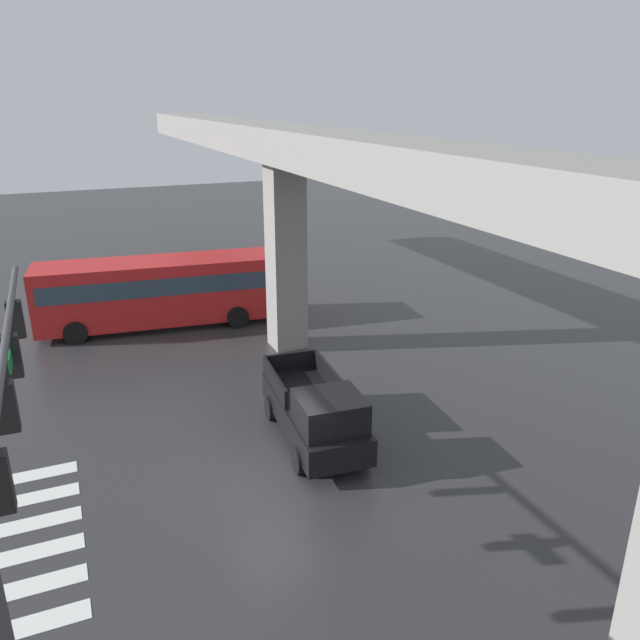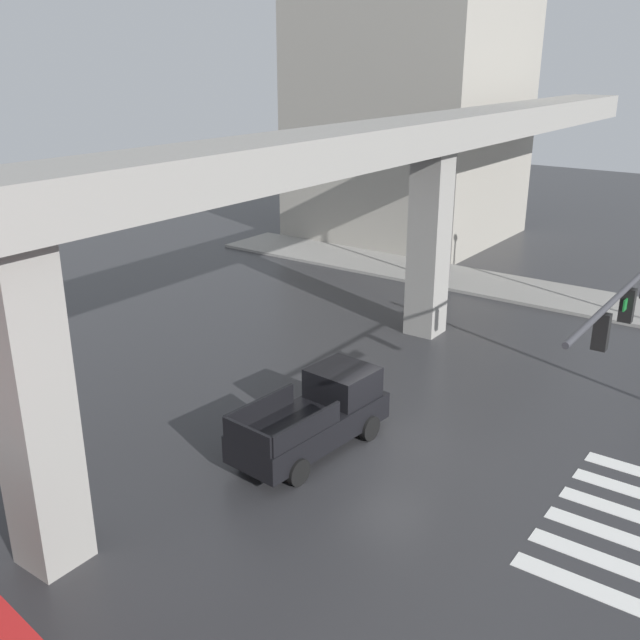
{
  "view_description": "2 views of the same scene",
  "coord_description": "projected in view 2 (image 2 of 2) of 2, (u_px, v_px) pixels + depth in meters",
  "views": [
    {
      "loc": [
        13.5,
        -4.54,
        9.65
      ],
      "look_at": [
        -1.7,
        1.93,
        3.69
      ],
      "focal_mm": 34.81,
      "sensor_mm": 36.0,
      "label": 1
    },
    {
      "loc": [
        -16.25,
        -9.26,
        10.7
      ],
      "look_at": [
        -1.07,
        1.7,
        3.85
      ],
      "focal_mm": 40.32,
      "sensor_mm": 36.0,
      "label": 2
    }
  ],
  "objects": [
    {
      "name": "ground_plane",
      "position": [
        388.0,
        444.0,
        21.14
      ],
      "size": [
        120.0,
        120.0,
        0.0
      ],
      "primitive_type": "plane",
      "color": "#2D2D30"
    },
    {
      "name": "crosswalk_stripes",
      "position": [
        611.0,
        521.0,
        17.64
      ],
      "size": [
        6.05,
        2.8,
        0.01
      ],
      "color": "silver",
      "rests_on": "ground"
    },
    {
      "name": "elevated_overpass",
      "position": [
        291.0,
        176.0,
        20.49
      ],
      "size": [
        58.95,
        2.52,
        8.65
      ],
      "color": "gray",
      "rests_on": "ground"
    },
    {
      "name": "sidewalk_east",
      "position": [
        527.0,
        291.0,
        34.79
      ],
      "size": [
        4.0,
        36.0,
        0.15
      ],
      "primitive_type": "cube",
      "color": "gray",
      "rests_on": "ground"
    },
    {
      "name": "pickup_truck",
      "position": [
        318.0,
        415.0,
        20.73
      ],
      "size": [
        5.24,
        2.4,
        2.08
      ],
      "color": "black",
      "rests_on": "ground"
    },
    {
      "name": "street_lamp_mid_block",
      "position": [
        453.0,
        194.0,
        34.35
      ],
      "size": [
        0.44,
        0.7,
        7.24
      ],
      "color": "#38383D",
      "rests_on": "ground"
    }
  ]
}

